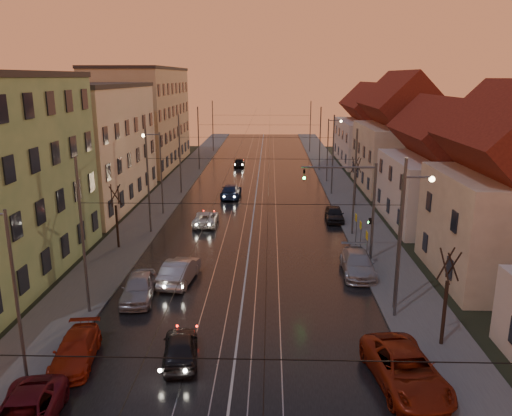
# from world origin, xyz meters

# --- Properties ---
(road) EXTENTS (16.00, 120.00, 0.04)m
(road) POSITION_xyz_m (0.00, 40.00, 0.02)
(road) COLOR black
(road) RESTS_ON ground
(sidewalk_left) EXTENTS (4.00, 120.00, 0.15)m
(sidewalk_left) POSITION_xyz_m (-10.00, 40.00, 0.07)
(sidewalk_left) COLOR #4C4C4C
(sidewalk_left) RESTS_ON ground
(sidewalk_right) EXTENTS (4.00, 120.00, 0.15)m
(sidewalk_right) POSITION_xyz_m (10.00, 40.00, 0.07)
(sidewalk_right) COLOR #4C4C4C
(sidewalk_right) RESTS_ON ground
(tram_rail_0) EXTENTS (0.06, 120.00, 0.03)m
(tram_rail_0) POSITION_xyz_m (-2.20, 40.00, 0.06)
(tram_rail_0) COLOR gray
(tram_rail_0) RESTS_ON road
(tram_rail_1) EXTENTS (0.06, 120.00, 0.03)m
(tram_rail_1) POSITION_xyz_m (-0.77, 40.00, 0.06)
(tram_rail_1) COLOR gray
(tram_rail_1) RESTS_ON road
(tram_rail_2) EXTENTS (0.06, 120.00, 0.03)m
(tram_rail_2) POSITION_xyz_m (0.77, 40.00, 0.06)
(tram_rail_2) COLOR gray
(tram_rail_2) RESTS_ON road
(tram_rail_3) EXTENTS (0.06, 120.00, 0.03)m
(tram_rail_3) POSITION_xyz_m (2.20, 40.00, 0.06)
(tram_rail_3) COLOR gray
(tram_rail_3) RESTS_ON road
(apartment_left_2) EXTENTS (10.00, 20.00, 12.00)m
(apartment_left_2) POSITION_xyz_m (-17.50, 34.00, 6.00)
(apartment_left_2) COLOR beige
(apartment_left_2) RESTS_ON ground
(apartment_left_3) EXTENTS (10.00, 24.00, 14.00)m
(apartment_left_3) POSITION_xyz_m (-17.50, 58.00, 7.00)
(apartment_left_3) COLOR tan
(apartment_left_3) RESTS_ON ground
(house_right_1) EXTENTS (8.67, 10.20, 10.80)m
(house_right_1) POSITION_xyz_m (17.00, 15.00, 5.45)
(house_right_1) COLOR tan
(house_right_1) RESTS_ON ground
(house_right_2) EXTENTS (9.18, 12.24, 9.20)m
(house_right_2) POSITION_xyz_m (17.00, 28.00, 4.64)
(house_right_2) COLOR beige
(house_right_2) RESTS_ON ground
(house_right_3) EXTENTS (9.18, 14.28, 11.50)m
(house_right_3) POSITION_xyz_m (17.00, 43.00, 5.80)
(house_right_3) COLOR tan
(house_right_3) RESTS_ON ground
(house_right_4) EXTENTS (9.18, 16.32, 10.00)m
(house_right_4) POSITION_xyz_m (17.00, 61.00, 5.05)
(house_right_4) COLOR beige
(house_right_4) RESTS_ON ground
(catenary_pole_l_1) EXTENTS (0.16, 0.16, 9.00)m
(catenary_pole_l_1) POSITION_xyz_m (-8.60, 9.00, 4.50)
(catenary_pole_l_1) COLOR #595B60
(catenary_pole_l_1) RESTS_ON ground
(catenary_pole_r_1) EXTENTS (0.16, 0.16, 9.00)m
(catenary_pole_r_1) POSITION_xyz_m (8.60, 9.00, 4.50)
(catenary_pole_r_1) COLOR #595B60
(catenary_pole_r_1) RESTS_ON ground
(catenary_pole_l_2) EXTENTS (0.16, 0.16, 9.00)m
(catenary_pole_l_2) POSITION_xyz_m (-8.60, 24.00, 4.50)
(catenary_pole_l_2) COLOR #595B60
(catenary_pole_l_2) RESTS_ON ground
(catenary_pole_r_2) EXTENTS (0.16, 0.16, 9.00)m
(catenary_pole_r_2) POSITION_xyz_m (8.60, 24.00, 4.50)
(catenary_pole_r_2) COLOR #595B60
(catenary_pole_r_2) RESTS_ON ground
(catenary_pole_l_3) EXTENTS (0.16, 0.16, 9.00)m
(catenary_pole_l_3) POSITION_xyz_m (-8.60, 39.00, 4.50)
(catenary_pole_l_3) COLOR #595B60
(catenary_pole_l_3) RESTS_ON ground
(catenary_pole_r_3) EXTENTS (0.16, 0.16, 9.00)m
(catenary_pole_r_3) POSITION_xyz_m (8.60, 39.00, 4.50)
(catenary_pole_r_3) COLOR #595B60
(catenary_pole_r_3) RESTS_ON ground
(catenary_pole_l_4) EXTENTS (0.16, 0.16, 9.00)m
(catenary_pole_l_4) POSITION_xyz_m (-8.60, 54.00, 4.50)
(catenary_pole_l_4) COLOR #595B60
(catenary_pole_l_4) RESTS_ON ground
(catenary_pole_r_4) EXTENTS (0.16, 0.16, 9.00)m
(catenary_pole_r_4) POSITION_xyz_m (8.60, 54.00, 4.50)
(catenary_pole_r_4) COLOR #595B60
(catenary_pole_r_4) RESTS_ON ground
(catenary_pole_l_5) EXTENTS (0.16, 0.16, 9.00)m
(catenary_pole_l_5) POSITION_xyz_m (-8.60, 72.00, 4.50)
(catenary_pole_l_5) COLOR #595B60
(catenary_pole_l_5) RESTS_ON ground
(catenary_pole_r_5) EXTENTS (0.16, 0.16, 9.00)m
(catenary_pole_r_5) POSITION_xyz_m (8.60, 72.00, 4.50)
(catenary_pole_r_5) COLOR #595B60
(catenary_pole_r_5) RESTS_ON ground
(street_lamp_0) EXTENTS (1.75, 0.32, 8.00)m
(street_lamp_0) POSITION_xyz_m (-9.10, 2.00, 4.89)
(street_lamp_0) COLOR #595B60
(street_lamp_0) RESTS_ON ground
(street_lamp_1) EXTENTS (1.75, 0.32, 8.00)m
(street_lamp_1) POSITION_xyz_m (9.10, 10.00, 4.89)
(street_lamp_1) COLOR #595B60
(street_lamp_1) RESTS_ON ground
(street_lamp_2) EXTENTS (1.75, 0.32, 8.00)m
(street_lamp_2) POSITION_xyz_m (-9.10, 30.00, 4.89)
(street_lamp_2) COLOR #595B60
(street_lamp_2) RESTS_ON ground
(street_lamp_3) EXTENTS (1.75, 0.32, 8.00)m
(street_lamp_3) POSITION_xyz_m (9.10, 46.00, 4.89)
(street_lamp_3) COLOR #595B60
(street_lamp_3) RESTS_ON ground
(traffic_light_mast) EXTENTS (5.30, 0.32, 7.20)m
(traffic_light_mast) POSITION_xyz_m (7.99, 18.00, 4.60)
(traffic_light_mast) COLOR #595B60
(traffic_light_mast) RESTS_ON ground
(bare_tree_0) EXTENTS (1.09, 1.09, 5.11)m
(bare_tree_0) POSITION_xyz_m (-10.20, 20.00, 2.49)
(bare_tree_0) COLOR black
(bare_tree_0) RESTS_ON ground
(bare_tree_1) EXTENTS (1.09, 1.09, 5.11)m
(bare_tree_1) POSITION_xyz_m (10.20, 6.00, 2.49)
(bare_tree_1) COLOR black
(bare_tree_1) RESTS_ON ground
(bare_tree_2) EXTENTS (1.09, 1.09, 5.11)m
(bare_tree_2) POSITION_xyz_m (10.40, 34.00, 2.49)
(bare_tree_2) COLOR black
(bare_tree_2) RESTS_ON ground
(driving_car_0) EXTENTS (2.13, 4.16, 1.35)m
(driving_car_0) POSITION_xyz_m (-2.57, 4.36, 0.68)
(driving_car_0) COLOR black
(driving_car_0) RESTS_ON ground
(driving_car_1) EXTENTS (2.23, 4.96, 1.58)m
(driving_car_1) POSITION_xyz_m (-4.24, 13.66, 0.79)
(driving_car_1) COLOR #96969B
(driving_car_1) RESTS_ON ground
(driving_car_2) EXTENTS (2.10, 4.48, 1.24)m
(driving_car_2) POSITION_xyz_m (-4.18, 26.65, 0.62)
(driving_car_2) COLOR silver
(driving_car_2) RESTS_ON ground
(driving_car_3) EXTENTS (2.18, 5.15, 1.48)m
(driving_car_3) POSITION_xyz_m (-2.74, 37.34, 0.74)
(driving_car_3) COLOR #19274D
(driving_car_3) RESTS_ON ground
(driving_car_4) EXTENTS (1.60, 3.94, 1.34)m
(driving_car_4) POSITION_xyz_m (-3.00, 56.86, 0.67)
(driving_car_4) COLOR black
(driving_car_4) RESTS_ON ground
(parked_left_2) EXTENTS (2.33, 4.58, 1.27)m
(parked_left_2) POSITION_xyz_m (-7.44, 4.01, 0.64)
(parked_left_2) COLOR maroon
(parked_left_2) RESTS_ON ground
(parked_left_3) EXTENTS (2.22, 4.67, 1.54)m
(parked_left_3) POSITION_xyz_m (-6.25, 10.97, 0.77)
(parked_left_3) COLOR #A1A1A7
(parked_left_3) RESTS_ON ground
(parked_right_0) EXTENTS (3.33, 5.94, 1.57)m
(parked_right_0) POSITION_xyz_m (7.52, 2.64, 0.78)
(parked_right_0) COLOR maroon
(parked_right_0) RESTS_ON ground
(parked_right_1) EXTENTS (2.27, 5.22, 1.50)m
(parked_right_1) POSITION_xyz_m (7.60, 15.39, 0.75)
(parked_right_1) COLOR #A6A6AB
(parked_right_1) RESTS_ON ground
(parked_right_2) EXTENTS (1.78, 4.10, 1.38)m
(parked_right_2) POSITION_xyz_m (7.60, 28.27, 0.69)
(parked_right_2) COLOR black
(parked_right_2) RESTS_ON ground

